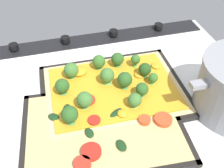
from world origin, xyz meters
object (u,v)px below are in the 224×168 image
veggie_pizza_back (104,127)px  broccoli_pizza (110,86)px  baking_tray_back (103,129)px  baking_tray_front (113,91)px

veggie_pizza_back → broccoli_pizza: bearing=-111.6°
broccoli_pizza → veggie_pizza_back: (4.57, 11.56, -1.16)cm
baking_tray_back → veggie_pizza_back: (-0.07, 0.12, 0.69)cm
baking_tray_front → broccoli_pizza: size_ratio=1.07×
broccoli_pizza → baking_tray_back: size_ratio=0.92×
broccoli_pizza → baking_tray_front: bearing=157.7°
baking_tray_back → veggie_pizza_back: veggie_pizza_back is taller
baking_tray_back → veggie_pizza_back: bearing=121.5°
baking_tray_front → baking_tray_back: bearing=64.3°
veggie_pizza_back → baking_tray_back: bearing=-58.5°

